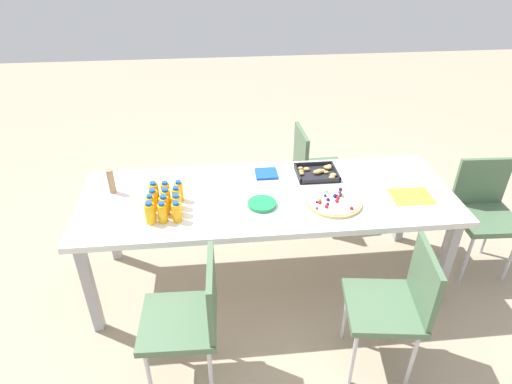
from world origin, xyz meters
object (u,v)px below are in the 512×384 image
(chair_end, at_px, (484,207))
(fruit_pizza, at_px, (334,201))
(juice_bottle_3, at_px, (151,206))
(juice_bottle_8, at_px, (177,198))
(chair_far_right, at_px, (314,166))
(juice_bottle_2, at_px, (177,212))
(party_table, at_px, (268,202))
(plate_stack, at_px, (262,204))
(juice_bottle_5, at_px, (177,205))
(juice_bottle_10, at_px, (166,192))
(juice_bottle_4, at_px, (164,206))
(paper_folder, at_px, (411,196))
(cardboard_tube, at_px, (111,181))
(juice_bottle_1, at_px, (163,213))
(juice_bottle_9, at_px, (154,193))
(chair_near_right, at_px, (397,301))
(juice_bottle_11, at_px, (179,191))
(chair_near_left, at_px, (191,314))
(juice_bottle_0, at_px, (150,213))
(snack_tray, at_px, (318,173))
(juice_bottle_7, at_px, (166,199))
(napkin_stack, at_px, (266,174))
(juice_bottle_6, at_px, (153,200))

(chair_end, distance_m, fruit_pizza, 1.20)
(juice_bottle_3, bearing_deg, juice_bottle_8, 26.80)
(chair_far_right, bearing_deg, juice_bottle_2, -49.67)
(party_table, bearing_deg, chair_end, 1.23)
(plate_stack, bearing_deg, juice_bottle_8, 175.82)
(chair_end, height_order, juice_bottle_5, juice_bottle_5)
(fruit_pizza, bearing_deg, juice_bottle_10, 172.75)
(juice_bottle_4, bearing_deg, paper_folder, 1.54)
(plate_stack, relative_size, cardboard_tube, 1.08)
(chair_end, xyz_separation_m, juice_bottle_1, (-2.21, -0.27, 0.29))
(cardboard_tube, bearing_deg, juice_bottle_9, -27.00)
(juice_bottle_8, height_order, paper_folder, juice_bottle_8)
(chair_near_right, distance_m, fruit_pizza, 0.71)
(chair_far_right, bearing_deg, party_table, -35.33)
(party_table, height_order, cardboard_tube, cardboard_tube)
(juice_bottle_1, xyz_separation_m, juice_bottle_11, (0.09, 0.23, 0.00))
(chair_near_left, height_order, juice_bottle_2, juice_bottle_2)
(chair_far_right, relative_size, chair_near_left, 1.00)
(juice_bottle_0, bearing_deg, juice_bottle_1, 0.70)
(paper_folder, bearing_deg, snack_tray, 147.40)
(juice_bottle_8, bearing_deg, juice_bottle_11, 81.80)
(chair_far_right, relative_size, juice_bottle_7, 6.12)
(juice_bottle_0, relative_size, juice_bottle_1, 1.06)
(juice_bottle_3, relative_size, napkin_stack, 0.97)
(juice_bottle_4, xyz_separation_m, juice_bottle_8, (0.07, 0.07, 0.01))
(chair_end, bearing_deg, juice_bottle_3, 7.70)
(party_table, height_order, chair_near_left, chair_near_left)
(chair_near_right, height_order, paper_folder, chair_near_right)
(juice_bottle_10, relative_size, cardboard_tube, 0.84)
(chair_far_right, height_order, juice_bottle_5, juice_bottle_5)
(juice_bottle_0, xyz_separation_m, napkin_stack, (0.74, 0.49, -0.06))
(juice_bottle_4, xyz_separation_m, juice_bottle_9, (-0.07, 0.15, 0.01))
(party_table, xyz_separation_m, chair_near_left, (-0.50, -0.76, -0.17))
(juice_bottle_0, height_order, juice_bottle_10, juice_bottle_0)
(chair_far_right, xyz_separation_m, plate_stack, (-0.53, -0.88, 0.24))
(chair_near_left, distance_m, juice_bottle_2, 0.61)
(juice_bottle_1, xyz_separation_m, paper_folder, (1.57, 0.12, -0.06))
(juice_bottle_3, relative_size, juice_bottle_4, 1.08)
(juice_bottle_1, relative_size, cardboard_tube, 0.81)
(party_table, height_order, fruit_pizza, fruit_pizza)
(juice_bottle_8, bearing_deg, juice_bottle_10, 132.91)
(cardboard_tube, bearing_deg, juice_bottle_4, -39.22)
(party_table, height_order, chair_end, chair_end)
(party_table, bearing_deg, juice_bottle_4, -166.11)
(chair_end, height_order, plate_stack, chair_end)
(juice_bottle_5, distance_m, snack_tray, 1.03)
(chair_near_left, bearing_deg, paper_folder, -63.71)
(chair_near_right, xyz_separation_m, juice_bottle_6, (-1.33, 0.69, 0.29))
(juice_bottle_9, relative_size, fruit_pizza, 0.41)
(juice_bottle_4, bearing_deg, juice_bottle_2, -42.70)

